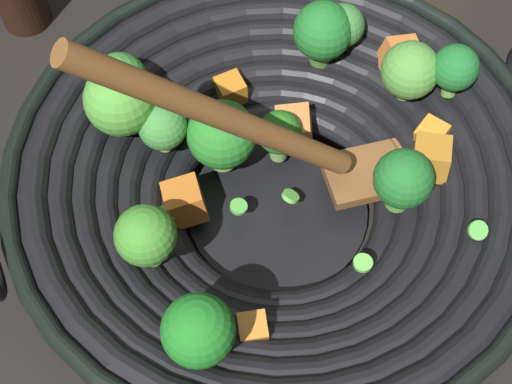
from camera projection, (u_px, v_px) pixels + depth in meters
name	position (u px, v px, depth m)	size (l,w,h in m)	color
ground_plane	(277.00, 214.00, 0.63)	(4.00, 4.00, 0.00)	black
wok	(277.00, 176.00, 0.58)	(0.43, 0.46, 0.25)	black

